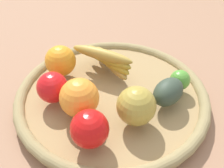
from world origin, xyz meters
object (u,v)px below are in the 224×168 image
object	(u,v)px
apple_1	(90,129)
avocado	(168,92)
apple_0	(53,87)
banana_bunch	(106,58)
orange_0	(79,98)
lime_0	(180,80)
apple_2	(136,106)
orange_1	(60,61)

from	to	relation	value
apple_1	avocado	distance (m)	0.19
apple_0	avocado	distance (m)	0.24
banana_bunch	apple_1	distance (m)	0.22
banana_bunch	avocado	world-z (taller)	banana_bunch
apple_0	orange_0	distance (m)	0.07
banana_bunch	lime_0	xyz separation A→B (m)	(-0.17, 0.03, -0.01)
apple_1	avocado	world-z (taller)	apple_1
apple_2	apple_1	bearing A→B (deg)	44.96
apple_1	apple_2	bearing A→B (deg)	-135.04
banana_bunch	lime_0	world-z (taller)	banana_bunch
apple_2	lime_0	world-z (taller)	apple_2
lime_0	avocado	distance (m)	0.06
banana_bunch	orange_0	size ratio (longest dim) A/B	1.96
apple_1	orange_0	distance (m)	0.08
banana_bunch	avocado	distance (m)	0.17
apple_1	orange_1	bearing A→B (deg)	-56.01
apple_1	avocado	size ratio (longest dim) A/B	0.89
apple_2	orange_1	bearing A→B (deg)	-29.82
lime_0	avocado	world-z (taller)	avocado
apple_1	orange_1	world-z (taller)	orange_1
banana_bunch	apple_2	size ratio (longest dim) A/B	2.02
lime_0	banana_bunch	bearing A→B (deg)	-10.37
banana_bunch	orange_1	bearing A→B (deg)	21.27
orange_0	apple_1	bearing A→B (deg)	120.67
apple_1	orange_0	xyz separation A→B (m)	(0.04, -0.07, 0.00)
apple_0	orange_0	xyz separation A→B (m)	(-0.07, 0.02, 0.01)
banana_bunch	apple_0	bearing A→B (deg)	56.95
banana_bunch	apple_0	world-z (taller)	apple_0
apple_1	avocado	xyz separation A→B (m)	(-0.13, -0.14, -0.01)
apple_1	apple_0	distance (m)	0.14
lime_0	apple_2	bearing A→B (deg)	55.94
orange_0	avocado	size ratio (longest dim) A/B	1.00
lime_0	orange_1	bearing A→B (deg)	1.39
orange_1	apple_2	bearing A→B (deg)	150.18
apple_0	avocado	bearing A→B (deg)	-169.15
apple_0	lime_0	distance (m)	0.27
orange_1	lime_0	bearing A→B (deg)	-178.61
orange_1	apple_0	distance (m)	0.09
apple_1	orange_0	size ratio (longest dim) A/B	0.89
orange_1	avocado	world-z (taller)	orange_1
apple_0	lime_0	xyz separation A→B (m)	(-0.26, -0.10, -0.01)
banana_bunch	apple_2	xyz separation A→B (m)	(-0.09, 0.15, 0.01)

